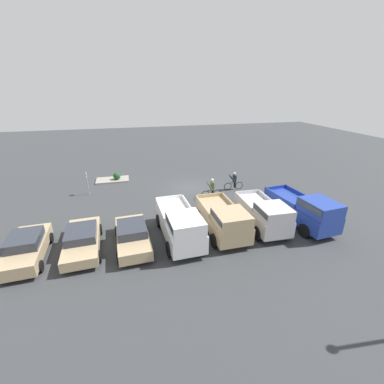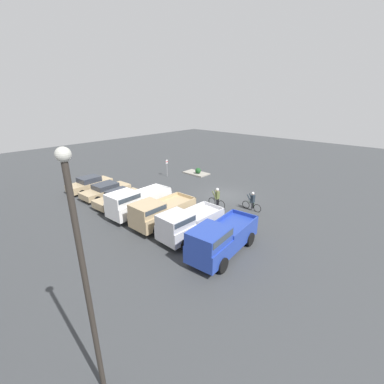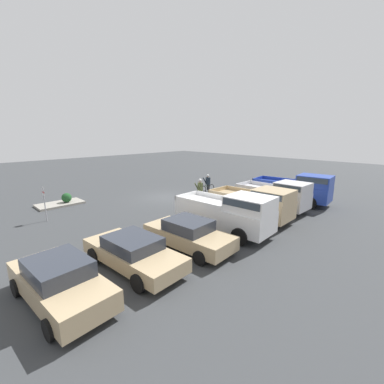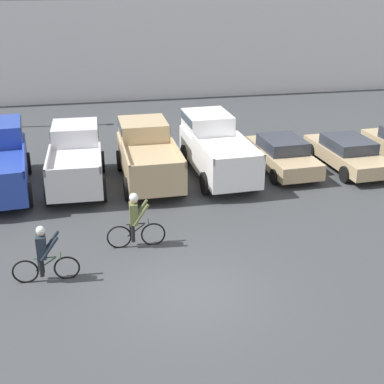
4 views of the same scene
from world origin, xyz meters
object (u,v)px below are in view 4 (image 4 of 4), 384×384
at_px(cyclist_1, 44,254).
at_px(pickup_truck_2, 147,152).
at_px(sedan_1, 347,153).
at_px(cyclist_0, 135,219).
at_px(sedan_0, 282,154).
at_px(pickup_truck_1, 76,157).
at_px(pickup_truck_3, 215,146).

bearing_deg(cyclist_1, pickup_truck_2, 62.64).
distance_m(pickup_truck_2, cyclist_1, 7.92).
relative_size(sedan_1, cyclist_0, 2.64).
height_order(sedan_0, sedan_1, sedan_0).
bearing_deg(pickup_truck_1, cyclist_1, -96.93).
distance_m(sedan_1, cyclist_0, 10.78).
bearing_deg(pickup_truck_3, sedan_1, -5.03).
distance_m(sedan_1, cyclist_1, 13.75).
bearing_deg(sedan_1, sedan_0, 174.09).
height_order(pickup_truck_2, pickup_truck_3, pickup_truck_3).
relative_size(pickup_truck_2, sedan_0, 1.13).
xyz_separation_m(sedan_0, cyclist_0, (-6.65, -5.46, 0.21)).
height_order(sedan_1, cyclist_0, cyclist_0).
distance_m(pickup_truck_2, pickup_truck_3, 2.79).
bearing_deg(sedan_0, pickup_truck_2, 178.96).
bearing_deg(cyclist_1, pickup_truck_1, 83.07).
distance_m(pickup_truck_2, cyclist_0, 5.67).
xyz_separation_m(pickup_truck_1, sedan_1, (11.19, -0.38, -0.44)).
distance_m(pickup_truck_1, pickup_truck_3, 5.57).
relative_size(pickup_truck_3, cyclist_0, 3.06).
xyz_separation_m(pickup_truck_2, cyclist_0, (-1.04, -5.57, -0.20)).
bearing_deg(pickup_truck_2, pickup_truck_1, -179.72).
bearing_deg(cyclist_1, sedan_1, 28.86).
distance_m(pickup_truck_3, cyclist_0, 6.85).
bearing_deg(sedan_0, pickup_truck_1, 179.40).
height_order(pickup_truck_1, pickup_truck_2, pickup_truck_1).
xyz_separation_m(pickup_truck_3, cyclist_0, (-3.83, -5.67, -0.26)).
bearing_deg(pickup_truck_2, sedan_0, -1.04).
bearing_deg(sedan_1, pickup_truck_3, 174.97).
bearing_deg(pickup_truck_1, cyclist_0, -72.58).
bearing_deg(cyclist_1, sedan_0, 36.85).
relative_size(pickup_truck_3, sedan_1, 1.16).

